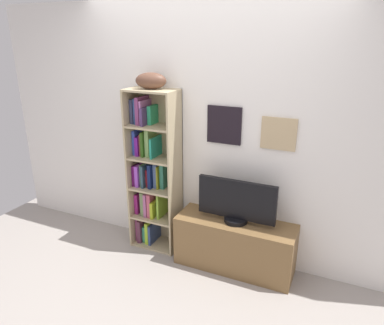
{
  "coord_description": "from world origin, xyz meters",
  "views": [
    {
      "loc": [
        1.27,
        -1.97,
        2.16
      ],
      "look_at": [
        -0.01,
        0.85,
        1.05
      ],
      "focal_mm": 33.47,
      "sensor_mm": 36.0,
      "label": 1
    }
  ],
  "objects_px": {
    "bookshelf": "(152,175)",
    "tv_stand": "(235,245)",
    "television": "(237,202)",
    "football": "(151,81)"
  },
  "relations": [
    {
      "from": "bookshelf",
      "to": "television",
      "type": "relative_size",
      "value": 2.27
    },
    {
      "from": "bookshelf",
      "to": "tv_stand",
      "type": "bearing_deg",
      "value": -4.69
    },
    {
      "from": "football",
      "to": "television",
      "type": "xyz_separation_m",
      "value": [
        0.89,
        -0.04,
        -1.05
      ]
    },
    {
      "from": "tv_stand",
      "to": "television",
      "type": "relative_size",
      "value": 1.53
    },
    {
      "from": "football",
      "to": "tv_stand",
      "type": "distance_m",
      "value": 1.75
    },
    {
      "from": "tv_stand",
      "to": "bookshelf",
      "type": "bearing_deg",
      "value": 175.31
    },
    {
      "from": "bookshelf",
      "to": "tv_stand",
      "type": "height_order",
      "value": "bookshelf"
    },
    {
      "from": "television",
      "to": "tv_stand",
      "type": "bearing_deg",
      "value": -90.0
    },
    {
      "from": "bookshelf",
      "to": "television",
      "type": "xyz_separation_m",
      "value": [
        0.94,
        -0.08,
        -0.09
      ]
    },
    {
      "from": "bookshelf",
      "to": "television",
      "type": "bearing_deg",
      "value": -4.62
    }
  ]
}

